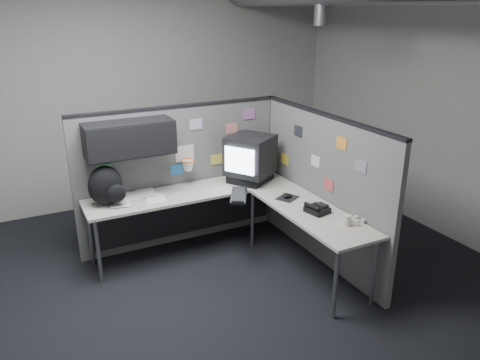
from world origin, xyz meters
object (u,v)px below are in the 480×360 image
keyboard (239,195)px  phone (317,209)px  desk (222,206)px  backpack (106,186)px  monitor (250,158)px

keyboard → phone: bearing=-69.4°
desk → keyboard: keyboard is taller
keyboard → backpack: (-1.29, 0.41, 0.19)m
keyboard → monitor: bearing=33.5°
monitor → phone: monitor is taller
backpack → keyboard: bearing=-32.4°
desk → phone: phone is taller
keyboard → backpack: size_ratio=1.12×
desk → backpack: 1.22m
monitor → phone: bearing=-69.7°
phone → backpack: 2.12m
backpack → phone: bearing=-46.6°
phone → keyboard: bearing=124.0°
monitor → phone: 1.14m
monitor → desk: bearing=-139.1°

